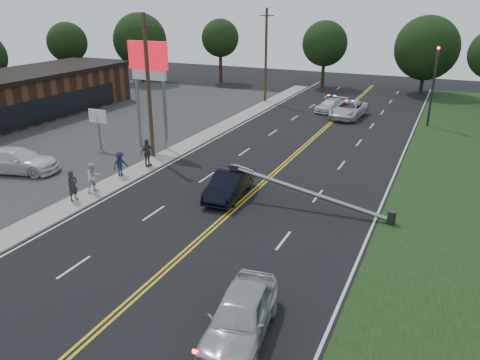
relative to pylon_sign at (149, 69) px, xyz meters
The scene contains 24 objects.
ground 18.50m from the pylon_sign, 53.13° to the right, with size 120.00×120.00×0.00m, color black.
parking_lot 11.92m from the pylon_sign, 157.17° to the right, with size 25.00×60.00×0.01m, color #2D2D2D.
sidewalk 7.46m from the pylon_sign, 62.30° to the right, with size 1.80×70.00×0.12m, color gray.
centerline_yellow 12.73m from the pylon_sign, 20.85° to the right, with size 0.36×80.00×0.00m, color gold.
pylon_sign is the anchor object (origin of this frame).
small_sign 5.45m from the pylon_sign, 150.26° to the right, with size 1.60×0.14×3.10m.
traffic_signal 24.75m from the pylon_sign, 40.39° to the left, with size 0.28×0.41×7.05m.
fallen_streetlight 16.66m from the pylon_sign, 22.22° to the right, with size 9.36×0.44×1.91m.
utility_pole_mid 2.55m from the pylon_sign, 56.98° to the right, with size 1.60×0.28×10.00m.
utility_pole_far 20.06m from the pylon_sign, 86.28° to the left, with size 1.60×0.28×10.00m.
tree_3 31.03m from the pylon_sign, 144.18° to the left, with size 5.01×5.01×8.22m.
tree_4 32.18m from the pylon_sign, 127.09° to the left, with size 7.21×7.21×9.25m.
tree_5 31.29m from the pylon_sign, 107.24° to the left, with size 5.03×5.03×8.47m.
tree_6 32.31m from the pylon_sign, 81.76° to the left, with size 5.72×5.72×8.41m.
tree_7 36.80m from the pylon_sign, 62.78° to the left, with size 7.53×7.53×9.17m.
crashed_sedan 12.49m from the pylon_sign, 33.19° to the right, with size 1.65×4.72×1.56m, color black.
waiting_sedan 23.35m from the pylon_sign, 48.32° to the right, with size 1.93×4.79×1.63m, color #AFB2B8.
parked_car 11.06m from the pylon_sign, 121.60° to the right, with size 2.24×5.51×1.60m, color silver.
emergency_a 20.67m from the pylon_sign, 54.91° to the left, with size 2.61×5.67×1.58m, color silver.
emergency_b 21.19m from the pylon_sign, 63.17° to the left, with size 1.77×4.35×1.26m, color silver.
bystander_a 11.85m from the pylon_sign, 80.15° to the right, with size 0.65×0.42×1.77m, color #292A32.
bystander_b 10.61m from the pylon_sign, 77.23° to the right, with size 0.88×0.68×1.80m, color silver.
bystander_c 8.29m from the pylon_sign, 74.29° to the right, with size 1.05×0.60×1.62m, color #1B2343.
bystander_d 6.73m from the pylon_sign, 60.77° to the right, with size 1.12×0.47×1.91m, color #514441.
Camera 1 is at (10.04, -14.85, 10.74)m, focal length 35.00 mm.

